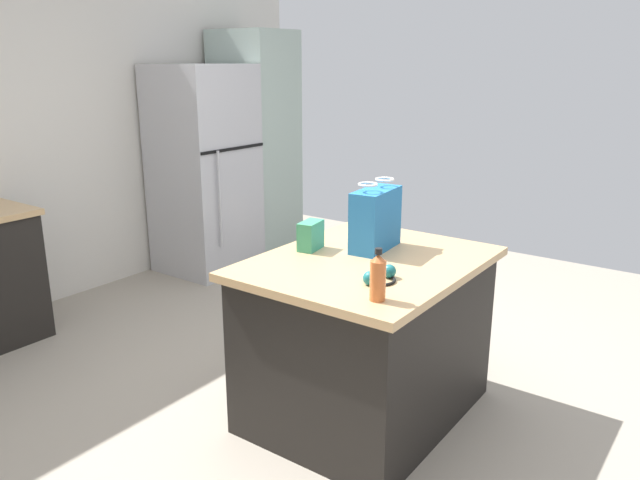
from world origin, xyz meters
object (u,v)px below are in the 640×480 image
at_px(tall_cabinet, 256,145).
at_px(ear_defenders, 380,277).
at_px(shopping_bag, 375,219).
at_px(small_box, 311,236).
at_px(bottle, 378,277).
at_px(refrigerator, 204,170).
at_px(kitchen_island, 366,337).

height_order(tall_cabinet, ear_defenders, tall_cabinet).
distance_m(shopping_bag, ear_defenders, 0.52).
bearing_deg(small_box, ear_defenders, -111.18).
bearing_deg(ear_defenders, bottle, -151.63).
distance_m(shopping_bag, bottle, 0.74).
relative_size(tall_cabinet, ear_defenders, 10.60).
bearing_deg(shopping_bag, refrigerator, 66.07).
height_order(tall_cabinet, shopping_bag, tall_cabinet).
bearing_deg(shopping_bag, bottle, -148.02).
bearing_deg(ear_defenders, tall_cabinet, 50.91).
bearing_deg(kitchen_island, tall_cabinet, 51.95).
relative_size(tall_cabinet, small_box, 13.41).
bearing_deg(tall_cabinet, bottle, -130.48).
bearing_deg(bottle, refrigerator, 58.77).
height_order(kitchen_island, refrigerator, refrigerator).
bearing_deg(tall_cabinet, kitchen_island, -128.05).
bearing_deg(ear_defenders, kitchen_island, 41.00).
xyz_separation_m(kitchen_island, refrigerator, (1.24, 2.46, 0.46)).
distance_m(refrigerator, tall_cabinet, 0.70).
bearing_deg(shopping_bag, tall_cabinet, 53.82).
bearing_deg(tall_cabinet, ear_defenders, -129.09).
height_order(tall_cabinet, bottle, tall_cabinet).
xyz_separation_m(small_box, bottle, (-0.42, -0.66, 0.03)).
bearing_deg(bottle, small_box, 57.74).
distance_m(refrigerator, ear_defenders, 3.06).
xyz_separation_m(bottle, ear_defenders, (0.20, 0.11, -0.08)).
relative_size(shopping_bag, small_box, 2.35).
distance_m(small_box, bottle, 0.78).
relative_size(tall_cabinet, shopping_bag, 5.69).
xyz_separation_m(shopping_bag, bottle, (-0.62, -0.39, -0.06)).
bearing_deg(bottle, shopping_bag, 31.98).
relative_size(kitchen_island, tall_cabinet, 0.59).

